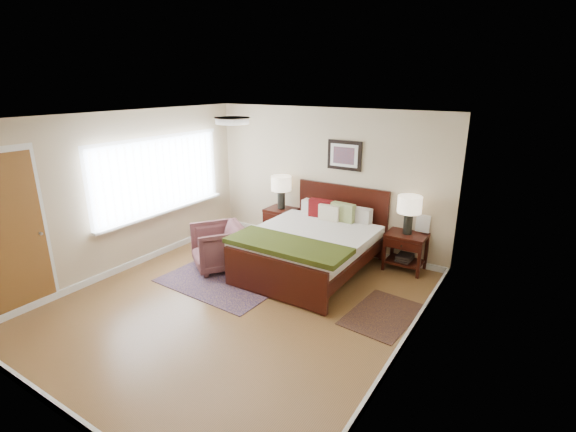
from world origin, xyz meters
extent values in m
plane|color=brown|center=(0.00, 0.00, 0.00)|extent=(5.00, 5.00, 0.00)
cube|color=#C3B08D|center=(0.00, 2.50, 1.25)|extent=(4.50, 0.04, 2.50)
cube|color=#C3B08D|center=(0.00, -2.50, 1.25)|extent=(4.50, 0.04, 2.50)
cube|color=#C3B08D|center=(-2.25, 0.00, 1.25)|extent=(0.04, 5.00, 2.50)
cube|color=#C3B08D|center=(2.25, 0.00, 1.25)|extent=(0.04, 5.00, 2.50)
cube|color=white|center=(0.00, 0.00, 2.50)|extent=(4.50, 5.00, 0.02)
cube|color=silver|center=(-2.23, 0.70, 1.40)|extent=(0.02, 2.72, 1.32)
cube|color=silver|center=(-2.21, 0.70, 1.40)|extent=(0.01, 2.60, 1.20)
cube|color=silver|center=(-2.18, 0.70, 0.77)|extent=(0.10, 2.72, 0.04)
cube|color=silver|center=(-2.23, -1.75, 1.09)|extent=(0.01, 1.00, 2.18)
cube|color=brown|center=(-2.23, -1.75, 1.05)|extent=(0.01, 0.90, 2.10)
cylinder|color=#999999|center=(-2.20, -1.37, 1.00)|extent=(0.04, 0.04, 0.04)
cylinder|color=white|center=(0.00, 0.00, 2.46)|extent=(0.40, 0.40, 0.07)
cylinder|color=beige|center=(0.00, 0.00, 2.50)|extent=(0.44, 0.44, 0.01)
cube|color=black|center=(0.35, 2.46, 0.61)|extent=(1.69, 0.06, 1.19)
cube|color=black|center=(0.35, 0.32, 0.32)|extent=(1.69, 0.06, 0.59)
cube|color=black|center=(-0.46, 1.39, 0.34)|extent=(0.06, 2.12, 0.19)
cube|color=black|center=(1.16, 1.39, 0.34)|extent=(0.06, 2.12, 0.19)
cube|color=beige|center=(0.35, 1.39, 0.48)|extent=(1.59, 2.10, 0.23)
cube|color=beige|center=(0.35, 1.29, 0.64)|extent=(1.77, 1.87, 0.11)
cube|color=#3D4213|center=(0.35, 0.68, 0.69)|extent=(1.81, 0.70, 0.07)
cube|color=beige|center=(-0.02, 2.22, 0.78)|extent=(0.53, 0.18, 0.28)
cube|color=beige|center=(0.72, 2.22, 0.78)|extent=(0.53, 0.18, 0.28)
cube|color=#52090B|center=(0.12, 2.10, 0.83)|extent=(0.41, 0.17, 0.34)
cube|color=#839254|center=(0.54, 2.10, 0.83)|extent=(0.41, 0.16, 0.34)
cube|color=beige|center=(0.33, 2.02, 0.80)|extent=(0.36, 0.13, 0.30)
cube|color=black|center=(0.35, 2.48, 1.72)|extent=(0.62, 0.03, 0.50)
cube|color=silver|center=(0.35, 2.46, 1.72)|extent=(0.50, 0.01, 0.38)
cube|color=#A52D23|center=(0.35, 2.44, 1.72)|extent=(0.38, 0.01, 0.28)
cube|color=black|center=(-0.80, 2.27, 0.62)|extent=(0.54, 0.49, 0.05)
cube|color=black|center=(-1.04, 2.06, 0.30)|extent=(0.05, 0.05, 0.60)
cube|color=black|center=(-0.56, 2.06, 0.30)|extent=(0.05, 0.05, 0.60)
cube|color=black|center=(-1.04, 2.48, 0.30)|extent=(0.05, 0.05, 0.60)
cube|color=black|center=(-0.56, 2.48, 0.30)|extent=(0.05, 0.05, 0.60)
cube|color=black|center=(-0.80, 2.04, 0.52)|extent=(0.48, 0.03, 0.14)
cube|color=black|center=(1.58, 2.27, 0.59)|extent=(0.62, 0.46, 0.05)
cube|color=black|center=(1.30, 2.07, 0.28)|extent=(0.05, 0.05, 0.57)
cube|color=black|center=(1.86, 2.07, 0.28)|extent=(0.05, 0.05, 0.57)
cube|color=black|center=(1.30, 2.47, 0.28)|extent=(0.05, 0.05, 0.57)
cube|color=black|center=(1.86, 2.47, 0.28)|extent=(0.05, 0.05, 0.57)
cube|color=black|center=(1.58, 2.05, 0.49)|extent=(0.56, 0.03, 0.14)
cube|color=black|center=(1.58, 2.27, 0.14)|extent=(0.56, 0.40, 0.03)
cube|color=black|center=(1.58, 2.27, 0.17)|extent=(0.23, 0.29, 0.03)
cube|color=black|center=(1.58, 2.27, 0.20)|extent=(0.23, 0.29, 0.03)
cube|color=black|center=(1.58, 2.27, 0.24)|extent=(0.23, 0.29, 0.03)
cylinder|color=black|center=(-0.80, 2.27, 0.81)|extent=(0.14, 0.14, 0.32)
cylinder|color=black|center=(-0.80, 2.27, 0.99)|extent=(0.02, 0.02, 0.06)
cylinder|color=beige|center=(-0.80, 2.27, 1.13)|extent=(0.37, 0.37, 0.26)
cylinder|color=black|center=(1.58, 2.27, 0.78)|extent=(0.14, 0.14, 0.32)
cylinder|color=black|center=(1.58, 2.27, 0.96)|extent=(0.02, 0.02, 0.06)
cylinder|color=beige|center=(1.58, 2.27, 1.10)|extent=(0.37, 0.37, 0.26)
imported|color=brown|center=(-0.99, 0.71, 0.36)|extent=(1.09, 1.10, 0.72)
cube|color=#0B0C39|center=(-0.59, 1.00, 0.01)|extent=(1.90, 2.61, 0.01)
cube|color=black|center=(1.79, 0.75, 0.01)|extent=(0.85, 1.20, 0.01)
camera|label=1|loc=(3.32, -3.96, 2.91)|focal=26.00mm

